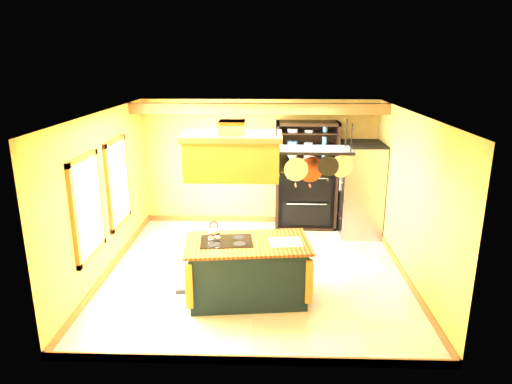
# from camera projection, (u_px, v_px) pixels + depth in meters

# --- Properties ---
(floor) EXTENTS (5.00, 5.00, 0.00)m
(floor) POSITION_uv_depth(u_px,v_px,m) (256.00, 271.00, 7.83)
(floor) COLOR beige
(floor) RESTS_ON ground
(ceiling) EXTENTS (5.00, 5.00, 0.00)m
(ceiling) POSITION_uv_depth(u_px,v_px,m) (256.00, 113.00, 7.07)
(ceiling) COLOR white
(ceiling) RESTS_ON wall_back
(wall_back) EXTENTS (5.00, 0.02, 2.70)m
(wall_back) POSITION_uv_depth(u_px,v_px,m) (259.00, 163.00, 9.85)
(wall_back) COLOR #BC8B44
(wall_back) RESTS_ON floor
(wall_front) EXTENTS (5.00, 0.02, 2.70)m
(wall_front) POSITION_uv_depth(u_px,v_px,m) (248.00, 262.00, 5.05)
(wall_front) COLOR #BC8B44
(wall_front) RESTS_ON floor
(wall_left) EXTENTS (0.02, 5.00, 2.70)m
(wall_left) POSITION_uv_depth(u_px,v_px,m) (105.00, 195.00, 7.53)
(wall_left) COLOR #BC8B44
(wall_left) RESTS_ON floor
(wall_right) EXTENTS (0.02, 5.00, 2.70)m
(wall_right) POSITION_uv_depth(u_px,v_px,m) (410.00, 198.00, 7.38)
(wall_right) COLOR #BC8B44
(wall_right) RESTS_ON floor
(ceiling_beam) EXTENTS (5.00, 0.15, 0.20)m
(ceiling_beam) POSITION_uv_depth(u_px,v_px,m) (259.00, 109.00, 8.73)
(ceiling_beam) COLOR olive
(ceiling_beam) RESTS_ON ceiling
(window_near) EXTENTS (0.06, 1.06, 1.56)m
(window_near) POSITION_uv_depth(u_px,v_px,m) (88.00, 207.00, 6.75)
(window_near) COLOR olive
(window_near) RESTS_ON wall_left
(window_far) EXTENTS (0.06, 1.06, 1.56)m
(window_far) POSITION_uv_depth(u_px,v_px,m) (118.00, 182.00, 8.09)
(window_far) COLOR olive
(window_far) RESTS_ON wall_left
(kitchen_island) EXTENTS (1.93, 1.21, 1.11)m
(kitchen_island) POSITION_uv_depth(u_px,v_px,m) (247.00, 270.00, 6.83)
(kitchen_island) COLOR black
(kitchen_island) RESTS_ON floor
(range_hood) EXTENTS (1.37, 0.77, 0.80)m
(range_hood) POSITION_uv_depth(u_px,v_px,m) (232.00, 154.00, 6.33)
(range_hood) COLOR #C38A30
(range_hood) RESTS_ON ceiling
(pot_rack) EXTENTS (1.19, 0.55, 0.88)m
(pot_rack) POSITION_uv_depth(u_px,v_px,m) (312.00, 157.00, 6.32)
(pot_rack) COLOR black
(pot_rack) RESTS_ON ceiling
(refrigerator) EXTENTS (0.81, 0.95, 1.86)m
(refrigerator) POSITION_uv_depth(u_px,v_px,m) (360.00, 191.00, 9.31)
(refrigerator) COLOR gray
(refrigerator) RESTS_ON floor
(hutch) EXTENTS (1.29, 0.58, 2.28)m
(hutch) POSITION_uv_depth(u_px,v_px,m) (306.00, 187.00, 9.71)
(hutch) COLOR black
(hutch) RESTS_ON floor
(floor_register) EXTENTS (0.29, 0.14, 0.01)m
(floor_register) POSITION_uv_depth(u_px,v_px,m) (184.00, 292.00, 7.13)
(floor_register) COLOR black
(floor_register) RESTS_ON floor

